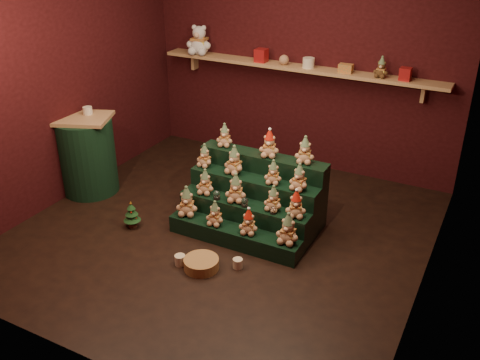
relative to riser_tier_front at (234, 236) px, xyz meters
The scene contains 41 objects.
ground 0.27m from the riser_tier_front, 147.08° to the left, with size 4.00×4.00×0.00m, color black.
back_wall 2.56m from the riser_tier_front, 95.49° to the left, with size 4.00×0.10×2.80m, color black.
front_wall 2.33m from the riser_tier_front, 96.26° to the right, with size 4.00×0.10×2.80m, color black.
left_wall 2.62m from the riser_tier_front, behind, with size 0.10×4.00×2.80m, color black.
right_wall 2.26m from the riser_tier_front, ahead, with size 0.10×4.00×2.80m, color black.
back_shelf 2.35m from the riser_tier_front, 95.97° to the left, with size 3.60×0.26×0.24m.
riser_tier_front is the anchor object (origin of this frame).
riser_tier_midfront 0.24m from the riser_tier_front, 90.00° to the left, with size 1.40×0.22×0.36m, color black.
riser_tier_midback 0.48m from the riser_tier_front, 90.00° to the left, with size 1.40×0.22×0.54m, color black.
riser_tier_back 0.71m from the riser_tier_front, 90.00° to the left, with size 1.40×0.22×0.72m, color black.
teddy_0 0.61m from the riser_tier_front, behind, with size 0.22×0.20×0.31m, color tan, non-canonical shape.
teddy_1 0.30m from the riser_tier_front, behind, with size 0.18×0.16×0.25m, color tan, non-canonical shape.
teddy_2 0.28m from the riser_tier_front, ahead, with size 0.19×0.17×0.26m, color tan, non-canonical shape.
teddy_3 0.62m from the riser_tier_front, ahead, with size 0.22×0.20×0.31m, color tan, non-canonical shape.
teddy_4 0.64m from the riser_tier_front, 154.08° to the left, with size 0.19×0.17×0.27m, color tan, non-canonical shape.
teddy_5 0.48m from the riser_tier_front, 112.90° to the left, with size 0.21×0.19×0.30m, color tan, non-canonical shape.
teddy_6 0.56m from the riser_tier_front, 35.56° to the left, with size 0.18×0.17×0.26m, color tan, non-canonical shape.
teddy_7 0.72m from the riser_tier_front, 20.70° to the left, with size 0.20×0.18×0.27m, color tan, non-canonical shape.
teddy_8 0.94m from the riser_tier_front, 142.40° to the left, with size 0.18×0.16×0.25m, color tan, non-canonical shape.
teddy_9 0.79m from the riser_tier_front, 117.34° to the left, with size 0.21×0.19×0.30m, color tan, non-canonical shape.
teddy_10 0.75m from the riser_tier_front, 62.86° to the left, with size 0.18×0.16×0.25m, color tan, non-canonical shape.
teddy_11 0.88m from the riser_tier_front, 40.17° to the left, with size 0.19×0.17×0.27m, color tan, non-canonical shape.
teddy_12 1.12m from the riser_tier_front, 124.81° to the left, with size 0.18×0.16×0.25m, color tan, non-canonical shape.
teddy_13 1.01m from the riser_tier_front, 83.75° to the left, with size 0.20×0.18×0.29m, color tan, non-canonical shape.
teddy_14 1.12m from the riser_tier_front, 56.16° to the left, with size 0.20×0.18×0.28m, color tan, non-canonical shape.
snow_globe_a 0.45m from the riser_tier_front, 150.43° to the left, with size 0.07×0.07×0.10m.
snow_globe_b 0.36m from the riser_tier_front, 76.40° to the left, with size 0.07×0.07×0.10m.
snow_globe_c 0.49m from the riser_tier_front, 24.81° to the left, with size 0.06×0.06×0.08m.
side_table 2.10m from the riser_tier_front, behind, with size 0.75×0.70×0.93m.
table_ornament 2.26m from the riser_tier_front, behind, with size 0.11×0.11×0.08m, color beige.
mini_christmas_tree 1.12m from the riser_tier_front, 169.12° to the right, with size 0.18×0.18×0.31m.
mug_left 0.62m from the riser_tier_front, 116.97° to the right, with size 0.10×0.10×0.10m, color beige.
mug_right 0.41m from the riser_tier_front, 56.45° to the right, with size 0.09×0.09×0.09m, color beige.
wicker_basket 0.51m from the riser_tier_front, 97.93° to the right, with size 0.33×0.33×0.10m, color #A67043.
white_bear 2.91m from the riser_tier_front, 128.34° to the left, with size 0.33×0.30×0.47m, color white, non-canonical shape.
brown_bear 2.53m from the riser_tier_front, 67.60° to the left, with size 0.16×0.15×0.23m, color #4D3419, non-canonical shape.
gift_tin_red_a 2.47m from the riser_tier_front, 108.79° to the left, with size 0.14×0.14×0.16m, color #AE1A1B.
gift_tin_cream 2.37m from the riser_tier_front, 91.55° to the left, with size 0.14×0.14×0.12m, color beige.
gift_tin_red_b 2.61m from the riser_tier_front, 61.43° to the left, with size 0.12×0.12×0.14m, color #AE1A1B.
shelf_plush_ball 2.40m from the riser_tier_front, 100.55° to the left, with size 0.12×0.12×0.12m, color tan.
scarf_gift_box 2.40m from the riser_tier_front, 78.45° to the left, with size 0.16×0.10×0.10m, color #EB5B21.
Camera 1 is at (2.36, -4.10, 2.98)m, focal length 40.00 mm.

